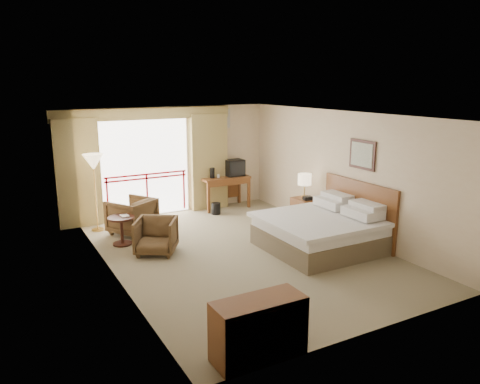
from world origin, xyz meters
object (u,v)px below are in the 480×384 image
armchair_far (133,233)px  dresser (259,329)px  desk (223,183)px  nightstand (305,212)px  table_lamp (305,180)px  bed (321,231)px  armchair_near (157,253)px  side_table (121,226)px  wastebasket (216,209)px  tv (234,168)px  floor_lamp (93,165)px

armchair_far → dresser: (-0.02, -5.49, 0.38)m
armchair_far → desk: bearing=168.7°
nightstand → table_lamp: table_lamp is taller
nightstand → bed: bearing=-116.8°
armchair_near → side_table: side_table is taller
side_table → nightstand: bearing=-10.6°
desk → armchair_near: 3.73m
bed → desk: bearing=94.1°
nightstand → side_table: (-4.09, 0.76, 0.07)m
wastebasket → side_table: bearing=-157.3°
table_lamp → wastebasket: (-1.38, 1.85, -0.95)m
armchair_far → side_table: bearing=26.6°
tv → armchair_near: tv is taller
table_lamp → floor_lamp: size_ratio=0.31×
desk → armchair_near: size_ratio=1.67×
nightstand → armchair_far: (-3.69, 1.40, -0.33)m
nightstand → floor_lamp: bearing=152.6°
table_lamp → wastebasket: table_lamp is taller
wastebasket → dresser: size_ratio=0.26×
floor_lamp → armchair_far: bearing=-43.5°
desk → armchair_far: size_ratio=1.48×
bed → tv: size_ratio=4.41×
table_lamp → armchair_near: (-3.63, -0.10, -1.09)m
wastebasket → floor_lamp: bearing=178.1°
nightstand → armchair_near: nightstand is taller
armchair_near → side_table: 1.02m
tv → dresser: (-3.11, -6.44, -0.68)m
tv → armchair_far: (-3.09, -0.95, -1.06)m
bed → desk: bed is taller
table_lamp → tv: size_ratio=1.14×
floor_lamp → dresser: size_ratio=1.53×
desk → dresser: size_ratio=1.13×
tv → armchair_far: size_ratio=0.55×
bed → armchair_far: size_ratio=2.42×
desk → side_table: size_ratio=2.18×
dresser → armchair_near: bearing=91.5°
table_lamp → side_table: bearing=170.1°
dresser → bed: bearing=43.8°
table_lamp → tv: bearing=104.8°
tv → armchair_near: 4.00m
table_lamp → armchair_far: table_lamp is taller
bed → dresser: size_ratio=1.86×
desk → side_table: desk is taller
table_lamp → wastebasket: 2.50m
armchair_far → side_table: (-0.40, -0.64, 0.41)m
dresser → tv: bearing=66.9°
table_lamp → wastebasket: size_ratio=1.88×
bed → nightstand: 1.54m
armchair_near → tv: bearing=70.0°
desk → dresser: (-2.81, -6.51, -0.28)m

